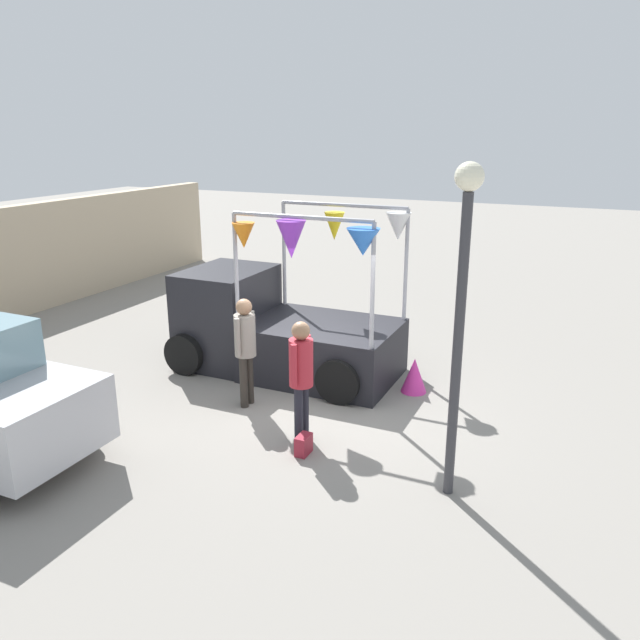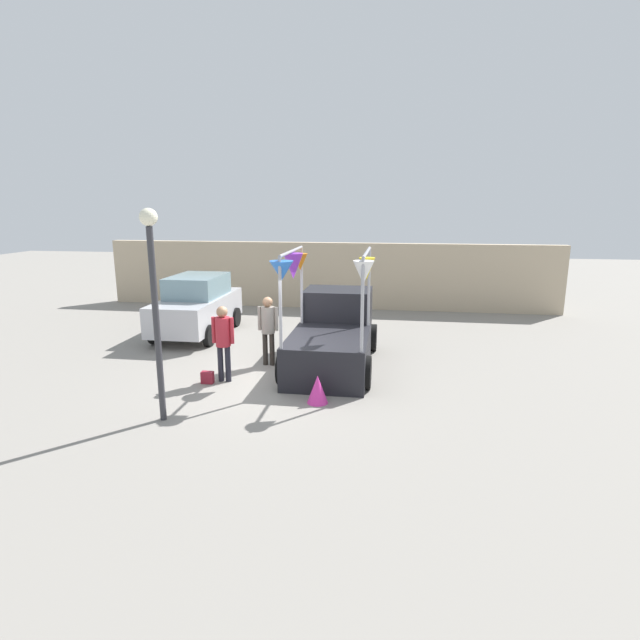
{
  "view_description": "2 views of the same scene",
  "coord_description": "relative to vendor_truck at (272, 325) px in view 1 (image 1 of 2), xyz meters",
  "views": [
    {
      "loc": [
        -8.45,
        -3.87,
        4.33
      ],
      "look_at": [
        0.74,
        0.32,
        1.21
      ],
      "focal_mm": 35.0,
      "sensor_mm": 36.0,
      "label": 1
    },
    {
      "loc": [
        2.71,
        -10.91,
        4.04
      ],
      "look_at": [
        0.92,
        0.84,
        1.3
      ],
      "focal_mm": 28.0,
      "sensor_mm": 36.0,
      "label": 2
    }
  ],
  "objects": [
    {
      "name": "ground_plane",
      "position": [
        -1.17,
        -1.48,
        -0.85
      ],
      "size": [
        60.0,
        60.0,
        0.0
      ],
      "primitive_type": "plane",
      "color": "gray"
    },
    {
      "name": "vendor_truck",
      "position": [
        0.0,
        0.0,
        0.0
      ],
      "size": [
        2.34,
        4.07,
        3.03
      ],
      "color": "black",
      "rests_on": "ground"
    },
    {
      "name": "person_customer",
      "position": [
        -2.35,
        -1.74,
        0.25
      ],
      "size": [
        0.53,
        0.34,
        1.8
      ],
      "color": "black",
      "rests_on": "ground"
    },
    {
      "name": "person_vendor",
      "position": [
        -1.62,
        -0.4,
        0.25
      ],
      "size": [
        0.53,
        0.34,
        1.79
      ],
      "color": "#2D2823",
      "rests_on": "ground"
    },
    {
      "name": "handbag",
      "position": [
        -2.7,
        -1.94,
        -0.71
      ],
      "size": [
        0.28,
        0.16,
        0.28
      ],
      "primitive_type": "cube",
      "color": "maroon",
      "rests_on": "ground"
    },
    {
      "name": "street_lamp",
      "position": [
        -2.8,
        -3.99,
        1.76
      ],
      "size": [
        0.32,
        0.32,
        3.99
      ],
      "color": "#333338",
      "rests_on": "ground"
    },
    {
      "name": "folded_kite_bundle_magenta",
      "position": [
        0.01,
        -2.73,
        -0.55
      ],
      "size": [
        0.61,
        0.61,
        0.6
      ],
      "primitive_type": "cone",
      "rotation": [
        0.0,
        0.0,
        2.54
      ],
      "color": "#D83399",
      "rests_on": "ground"
    }
  ]
}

